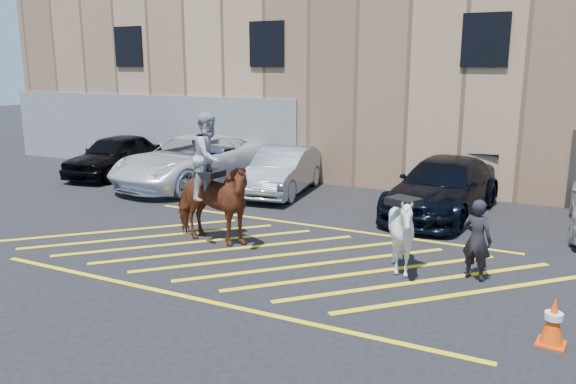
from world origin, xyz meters
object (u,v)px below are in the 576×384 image
at_px(handler, 477,240).
at_px(car_white_pickup, 194,161).
at_px(car_blue_suv, 443,187).
at_px(mounted_bay, 211,192).
at_px(car_silver_sedan, 283,171).
at_px(car_black_suv, 116,155).
at_px(saddled_white, 402,233).
at_px(traffic_cone, 553,321).

bearing_deg(handler, car_white_pickup, -8.49).
distance_m(car_blue_suv, mounted_bay, 6.40).
relative_size(car_silver_sedan, handler, 2.79).
height_order(car_black_suv, handler, handler).
height_order(car_black_suv, car_silver_sedan, car_black_suv).
bearing_deg(saddled_white, mounted_bay, -178.65).
bearing_deg(handler, car_blue_suv, -54.42).
distance_m(handler, traffic_cone, 2.59).
xyz_separation_m(car_silver_sedan, car_blue_suv, (5.00, -0.39, 0.04)).
height_order(car_black_suv, mounted_bay, mounted_bay).
distance_m(car_silver_sedan, saddled_white, 7.32).
relative_size(mounted_bay, saddled_white, 1.63).
bearing_deg(car_silver_sedan, handler, -44.32).
xyz_separation_m(car_black_suv, saddled_white, (11.88, -5.03, 0.05)).
relative_size(car_black_suv, car_white_pickup, 0.74).
relative_size(car_white_pickup, handler, 3.87).
distance_m(car_black_suv, handler, 14.04).
bearing_deg(traffic_cone, handler, 122.63).
bearing_deg(car_silver_sedan, mounted_bay, -87.76).
relative_size(mounted_bay, traffic_cone, 4.01).
xyz_separation_m(car_blue_suv, traffic_cone, (2.89, -6.67, -0.37)).
xyz_separation_m(car_black_suv, traffic_cone, (14.59, -6.92, -0.38)).
distance_m(car_black_suv, car_blue_suv, 11.71).
bearing_deg(traffic_cone, saddled_white, 145.20).
bearing_deg(traffic_cone, car_silver_sedan, 138.15).
distance_m(car_blue_suv, traffic_cone, 7.28).
relative_size(car_white_pickup, car_blue_suv, 1.16).
height_order(car_blue_suv, handler, handler).
relative_size(car_blue_suv, saddled_white, 2.83).
xyz_separation_m(handler, traffic_cone, (1.38, -2.15, -0.40)).
xyz_separation_m(car_white_pickup, car_blue_suv, (8.19, -0.14, -0.08)).
height_order(saddled_white, traffic_cone, saddled_white).
bearing_deg(car_blue_suv, car_white_pickup, -174.53).
xyz_separation_m(car_white_pickup, saddled_white, (8.37, -4.92, -0.03)).
distance_m(car_black_suv, car_silver_sedan, 6.71).
relative_size(car_white_pickup, mounted_bay, 2.02).
height_order(handler, saddled_white, saddled_white).
bearing_deg(car_black_suv, mounted_bay, -40.01).
bearing_deg(handler, saddled_white, 28.57).
bearing_deg(traffic_cone, car_white_pickup, 148.44).
bearing_deg(car_white_pickup, car_silver_sedan, 12.21).
bearing_deg(mounted_bay, saddled_white, 1.35).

